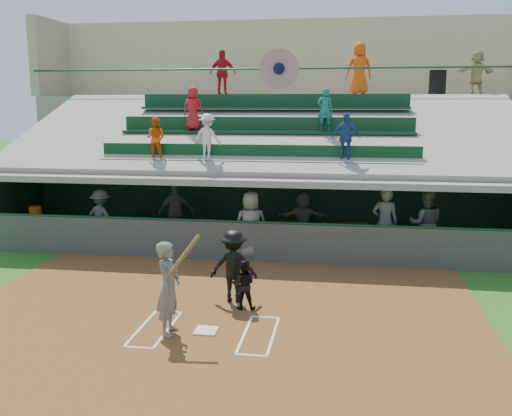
% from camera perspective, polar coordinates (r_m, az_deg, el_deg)
% --- Properties ---
extents(ground, '(100.00, 100.00, 0.00)m').
position_cam_1_polar(ground, '(11.23, -5.02, -12.29)').
color(ground, '#235818').
rests_on(ground, ground).
extents(dirt_slab, '(11.00, 9.00, 0.02)m').
position_cam_1_polar(dirt_slab, '(11.67, -4.43, -11.31)').
color(dirt_slab, brown).
rests_on(dirt_slab, ground).
extents(home_plate, '(0.43, 0.43, 0.03)m').
position_cam_1_polar(home_plate, '(11.21, -5.02, -12.12)').
color(home_plate, silver).
rests_on(home_plate, dirt_slab).
extents(batters_box_chalk, '(2.65, 1.85, 0.01)m').
position_cam_1_polar(batters_box_chalk, '(11.22, -5.02, -12.18)').
color(batters_box_chalk, white).
rests_on(batters_box_chalk, dirt_slab).
extents(dugout_floor, '(16.00, 3.50, 0.04)m').
position_cam_1_polar(dugout_floor, '(17.52, 0.24, -3.77)').
color(dugout_floor, gray).
rests_on(dugout_floor, ground).
extents(concourse_slab, '(20.00, 3.00, 4.60)m').
position_cam_1_polar(concourse_slab, '(23.76, 2.67, 5.57)').
color(concourse_slab, gray).
rests_on(concourse_slab, ground).
extents(grandstand, '(20.40, 10.40, 7.80)m').
position_cam_1_polar(grandstand, '(20.81, 1.77, 4.77)').
color(grandstand, '#454A45').
rests_on(grandstand, ground).
extents(batter_at_plate, '(0.84, 0.75, 1.95)m').
position_cam_1_polar(batter_at_plate, '(10.90, -8.71, -7.89)').
color(batter_at_plate, '#585B56').
rests_on(batter_at_plate, dirt_slab).
extents(catcher, '(0.55, 0.45, 1.06)m').
position_cam_1_polar(catcher, '(12.15, -1.26, -7.67)').
color(catcher, black).
rests_on(catcher, dirt_slab).
extents(home_umpire, '(1.07, 0.67, 1.59)m').
position_cam_1_polar(home_umpire, '(12.55, -2.27, -5.82)').
color(home_umpire, black).
rests_on(home_umpire, dirt_slab).
extents(dugout_bench, '(15.70, 3.72, 0.48)m').
position_cam_1_polar(dugout_bench, '(18.57, 0.22, -2.12)').
color(dugout_bench, brown).
rests_on(dugout_bench, dugout_floor).
extents(white_table, '(0.93, 0.74, 0.75)m').
position_cam_1_polar(white_table, '(19.17, -21.17, -2.03)').
color(white_table, white).
rests_on(white_table, dugout_floor).
extents(water_cooler, '(0.38, 0.38, 0.38)m').
position_cam_1_polar(water_cooler, '(19.00, -21.18, -0.40)').
color(water_cooler, '#D75E0C').
rests_on(water_cooler, white_table).
extents(dugout_player_a, '(1.23, 0.92, 1.70)m').
position_cam_1_polar(dugout_player_a, '(18.06, -15.22, -0.88)').
color(dugout_player_a, '#5F615C').
rests_on(dugout_player_a, dugout_floor).
extents(dugout_player_b, '(1.16, 0.80, 1.82)m').
position_cam_1_polar(dugout_player_b, '(18.10, -8.02, -0.39)').
color(dugout_player_b, '#5A5D58').
rests_on(dugout_player_b, dugout_floor).
extents(dugout_player_c, '(1.06, 0.84, 1.90)m').
position_cam_1_polar(dugout_player_c, '(15.83, -0.51, -1.72)').
color(dugout_player_c, '#565954').
rests_on(dugout_player_c, dugout_floor).
extents(dugout_player_d, '(1.59, 0.73, 1.65)m').
position_cam_1_polar(dugout_player_d, '(17.46, 4.72, -1.02)').
color(dugout_player_d, '#5C5E59').
rests_on(dugout_player_d, dugout_floor).
extents(dugout_player_e, '(0.74, 0.50, 1.98)m').
position_cam_1_polar(dugout_player_e, '(16.35, 12.76, -1.43)').
color(dugout_player_e, '#5B5D58').
rests_on(dugout_player_e, dugout_floor).
extents(dugout_player_f, '(0.97, 0.78, 1.91)m').
position_cam_1_polar(dugout_player_f, '(16.66, 16.60, -1.52)').
color(dugout_player_f, '#52544F').
rests_on(dugout_player_f, dugout_floor).
extents(trash_bin, '(0.63, 0.63, 0.94)m').
position_cam_1_polar(trash_bin, '(23.04, 17.69, 11.84)').
color(trash_bin, black).
rests_on(trash_bin, concourse_slab).
extents(concourse_staff_a, '(1.08, 0.49, 1.82)m').
position_cam_1_polar(concourse_staff_a, '(23.62, -3.35, 13.33)').
color(concourse_staff_a, '#B41419').
rests_on(concourse_staff_a, concourse_slab).
extents(concourse_staff_b, '(1.07, 0.80, 1.99)m').
position_cam_1_polar(concourse_staff_b, '(22.79, 10.28, 13.51)').
color(concourse_staff_b, '#E44C0D').
rests_on(concourse_staff_b, concourse_slab).
extents(concourse_staff_c, '(1.61, 0.97, 1.66)m').
position_cam_1_polar(concourse_staff_c, '(23.39, 21.18, 12.48)').
color(concourse_staff_c, tan).
rests_on(concourse_staff_c, concourse_slab).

